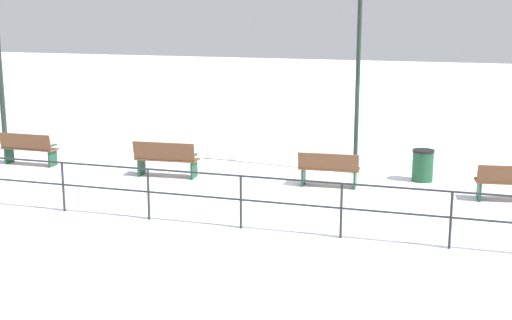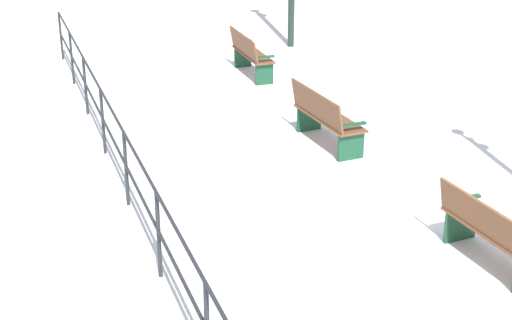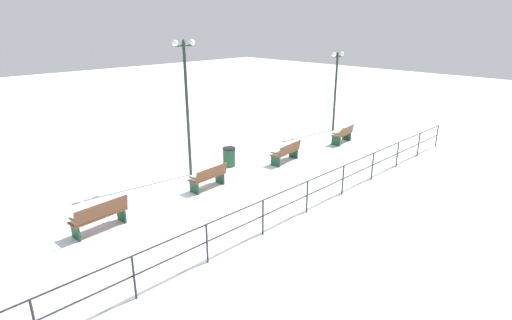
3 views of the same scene
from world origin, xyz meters
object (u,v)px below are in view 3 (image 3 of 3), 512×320
at_px(bench_second, 286,152).
at_px(bench_fourth, 100,216).
at_px(bench_nearest, 343,134).
at_px(trash_bin, 229,157).
at_px(bench_third, 209,177).
at_px(lamppost_near, 336,79).
at_px(lamppost_middle, 186,91).

height_order(bench_second, bench_fourth, bench_fourth).
distance_m(bench_nearest, bench_second, 4.19).
bearing_deg(trash_bin, bench_third, 121.46).
bearing_deg(trash_bin, lamppost_near, -87.73).
distance_m(bench_nearest, lamppost_near, 3.46).
bearing_deg(lamppost_middle, bench_nearest, -102.57).
distance_m(bench_second, lamppost_near, 6.61).
xyz_separation_m(bench_fourth, trash_bin, (1.56, -6.33, -0.09)).
bearing_deg(bench_fourth, bench_third, -90.72).
relative_size(lamppost_near, trash_bin, 5.31).
relative_size(bench_nearest, trash_bin, 1.79).
distance_m(bench_third, trash_bin, 2.50).
bearing_deg(bench_second, trash_bin, 48.67).
xyz_separation_m(bench_nearest, lamppost_middle, (1.79, 8.02, 2.87)).
relative_size(bench_nearest, bench_second, 0.88).
distance_m(bench_fourth, trash_bin, 6.52).
xyz_separation_m(bench_third, trash_bin, (1.31, -2.13, -0.05)).
distance_m(bench_fourth, lamppost_middle, 5.70).
bearing_deg(bench_fourth, lamppost_near, -86.77).
height_order(bench_nearest, lamppost_near, lamppost_near).
distance_m(bench_second, bench_third, 4.20).
relative_size(bench_fourth, trash_bin, 2.08).
xyz_separation_m(lamppost_middle, trash_bin, (-0.32, -1.76, -2.92)).
relative_size(bench_nearest, bench_third, 0.96).
bearing_deg(bench_nearest, bench_third, 81.52).
xyz_separation_m(bench_third, bench_fourth, (-0.26, 4.19, 0.04)).
bearing_deg(bench_second, lamppost_near, -81.57).
xyz_separation_m(bench_nearest, lamppost_near, (1.79, -1.72, 2.41)).
bearing_deg(bench_second, lamppost_middle, 58.49).
relative_size(bench_second, lamppost_near, 0.39).
relative_size(bench_fourth, lamppost_middle, 0.32).
bearing_deg(bench_third, bench_fourth, 89.25).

